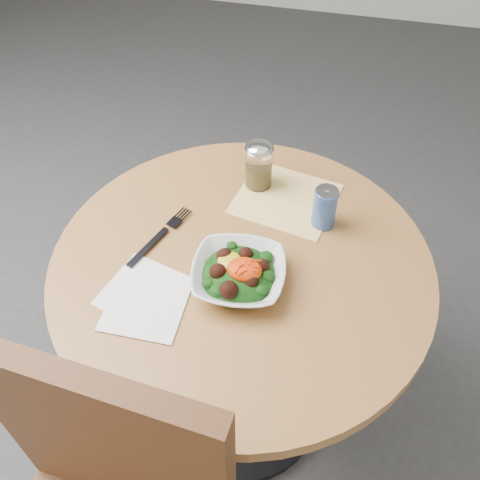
{
  "coord_description": "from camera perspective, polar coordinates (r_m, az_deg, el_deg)",
  "views": [
    {
      "loc": [
        0.18,
        -0.79,
        1.71
      ],
      "look_at": [
        -0.01,
        0.01,
        0.81
      ],
      "focal_mm": 40.0,
      "sensor_mm": 36.0,
      "label": 1
    }
  ],
  "objects": [
    {
      "name": "cloth_napkin",
      "position": [
        1.4,
        4.9,
        4.4
      ],
      "size": [
        0.28,
        0.27,
        0.0
      ],
      "primitive_type": "cube",
      "rotation": [
        0.0,
        0.0,
        -0.19
      ],
      "color": "#FDAC0D",
      "rests_on": "table"
    },
    {
      "name": "salad_bowl",
      "position": [
        1.19,
        -0.14,
        -3.63
      ],
      "size": [
        0.23,
        0.23,
        0.08
      ],
      "color": "silver",
      "rests_on": "table"
    },
    {
      "name": "beverage_can",
      "position": [
        1.31,
        9.01,
        3.45
      ],
      "size": [
        0.06,
        0.06,
        0.11
      ],
      "color": "navy",
      "rests_on": "table"
    },
    {
      "name": "paper_napkins",
      "position": [
        1.2,
        -10.11,
        -6.15
      ],
      "size": [
        0.21,
        0.22,
        0.0
      ],
      "color": "white",
      "rests_on": "table"
    },
    {
      "name": "table",
      "position": [
        1.41,
        0.16,
        -7.42
      ],
      "size": [
        0.9,
        0.9,
        0.75
      ],
      "color": "black",
      "rests_on": "ground"
    },
    {
      "name": "ground",
      "position": [
        1.89,
        0.12,
        -17.07
      ],
      "size": [
        6.0,
        6.0,
        0.0
      ],
      "primitive_type": "plane",
      "color": "#313134",
      "rests_on": "ground"
    },
    {
      "name": "fork",
      "position": [
        1.31,
        -8.37,
        0.6
      ],
      "size": [
        0.1,
        0.22,
        0.0
      ],
      "color": "black",
      "rests_on": "table"
    },
    {
      "name": "spice_shaker",
      "position": [
        1.4,
        2.02,
        7.99
      ],
      "size": [
        0.07,
        0.07,
        0.13
      ],
      "color": "silver",
      "rests_on": "table"
    }
  ]
}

